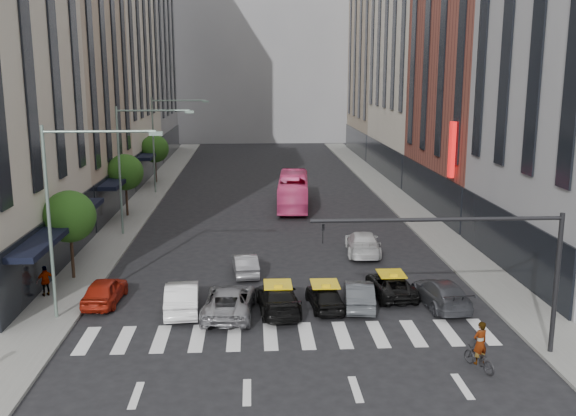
{
  "coord_description": "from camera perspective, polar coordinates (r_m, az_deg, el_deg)",
  "views": [
    {
      "loc": [
        -1.71,
        -25.02,
        11.44
      ],
      "look_at": [
        0.26,
        9.97,
        4.0
      ],
      "focal_mm": 40.0,
      "sensor_mm": 36.0,
      "label": 1
    }
  ],
  "objects": [
    {
      "name": "car_white_front",
      "position": [
        31.88,
        -9.4,
        -7.8
      ],
      "size": [
        1.89,
        4.57,
        1.47
      ],
      "primitive_type": "imported",
      "rotation": [
        0.0,
        0.0,
        3.22
      ],
      "color": "white",
      "rests_on": "ground"
    },
    {
      "name": "rider",
      "position": [
        26.31,
        16.79,
        -10.04
      ],
      "size": [
        0.74,
        0.61,
        1.74
      ],
      "primitive_type": "imported",
      "rotation": [
        0.0,
        0.0,
        3.5
      ],
      "color": "gray",
      "rests_on": "motorcycle"
    },
    {
      "name": "car_silver",
      "position": [
        31.18,
        -5.26,
        -8.23
      ],
      "size": [
        2.62,
        5.13,
        1.39
      ],
      "primitive_type": "imported",
      "rotation": [
        0.0,
        0.0,
        3.08
      ],
      "color": "gray",
      "rests_on": "ground"
    },
    {
      "name": "car_grey_curb",
      "position": [
        33.05,
        13.45,
        -7.36
      ],
      "size": [
        2.3,
        4.8,
        1.35
      ],
      "primitive_type": "imported",
      "rotation": [
        0.0,
        0.0,
        3.23
      ],
      "color": "#38393F",
      "rests_on": "ground"
    },
    {
      "name": "pedestrian_far",
      "position": [
        35.38,
        -20.75,
        -6.07
      ],
      "size": [
        0.99,
        0.85,
        1.59
      ],
      "primitive_type": "imported",
      "rotation": [
        0.0,
        0.0,
        3.75
      ],
      "color": "gray",
      "rests_on": "sidewalk_left"
    },
    {
      "name": "bus",
      "position": [
        55.08,
        0.48,
        1.52
      ],
      "size": [
        3.21,
        10.49,
        2.88
      ],
      "primitive_type": "imported",
      "rotation": [
        0.0,
        0.0,
        3.06
      ],
      "color": "#F34789",
      "rests_on": "ground"
    },
    {
      "name": "car_row2_right",
      "position": [
        41.36,
        6.66,
        -3.1
      ],
      "size": [
        2.48,
        5.21,
        1.47
      ],
      "primitive_type": "imported",
      "rotation": [
        0.0,
        0.0,
        3.06
      ],
      "color": "silver",
      "rests_on": "ground"
    },
    {
      "name": "building_right_b",
      "position": [
        55.3,
        17.01,
        13.09
      ],
      "size": [
        8.0,
        18.0,
        26.0
      ],
      "primitive_type": "cube",
      "color": "brown",
      "rests_on": "ground"
    },
    {
      "name": "building_far",
      "position": [
        110.23,
        -2.41,
        15.38
      ],
      "size": [
        30.0,
        10.0,
        36.0
      ],
      "primitive_type": "cube",
      "color": "gray",
      "rests_on": "ground"
    },
    {
      "name": "taxi_right",
      "position": [
        34.0,
        9.13,
        -6.77
      ],
      "size": [
        2.25,
        4.39,
        1.19
      ],
      "primitive_type": "imported",
      "rotation": [
        0.0,
        0.0,
        3.21
      ],
      "color": "black",
      "rests_on": "ground"
    },
    {
      "name": "tree_far",
      "position": [
        68.22,
        -11.75,
        5.18
      ],
      "size": [
        2.88,
        2.88,
        4.95
      ],
      "color": "black",
      "rests_on": "sidewalk_left"
    },
    {
      "name": "ground",
      "position": [
        27.56,
        0.64,
        -12.53
      ],
      "size": [
        160.0,
        160.0,
        0.0
      ],
      "primitive_type": "plane",
      "color": "black",
      "rests_on": "ground"
    },
    {
      "name": "tree_near",
      "position": [
        37.26,
        -18.85,
        -0.73
      ],
      "size": [
        2.88,
        2.88,
        4.95
      ],
      "color": "black",
      "rests_on": "sidewalk_left"
    },
    {
      "name": "streetlamp_near",
      "position": [
        30.69,
        -18.92,
        0.94
      ],
      "size": [
        5.38,
        0.25,
        9.0
      ],
      "color": "gray",
      "rests_on": "sidewalk_left"
    },
    {
      "name": "liberty_sign",
      "position": [
        47.55,
        14.37,
        5.04
      ],
      "size": [
        0.3,
        0.7,
        4.0
      ],
      "color": "red",
      "rests_on": "ground"
    },
    {
      "name": "car_grey_mid",
      "position": [
        32.23,
        6.33,
        -7.64
      ],
      "size": [
        1.79,
        4.1,
        1.31
      ],
      "primitive_type": "imported",
      "rotation": [
        0.0,
        0.0,
        3.04
      ],
      "color": "#393C40",
      "rests_on": "ground"
    },
    {
      "name": "car_row2_left",
      "position": [
        37.11,
        -3.83,
        -4.99
      ],
      "size": [
        1.68,
        3.89,
        1.25
      ],
      "primitive_type": "imported",
      "rotation": [
        0.0,
        0.0,
        3.24
      ],
      "color": "gray",
      "rests_on": "ground"
    },
    {
      "name": "streetlamp_far",
      "position": [
        61.83,
        -11.03,
        6.63
      ],
      "size": [
        5.38,
        0.25,
        9.0
      ],
      "color": "gray",
      "rests_on": "sidewalk_left"
    },
    {
      "name": "motorcycle",
      "position": [
        26.83,
        16.62,
        -12.69
      ],
      "size": [
        1.19,
        1.87,
        0.93
      ],
      "primitive_type": "imported",
      "rotation": [
        0.0,
        0.0,
        3.5
      ],
      "color": "black",
      "rests_on": "ground"
    },
    {
      "name": "traffic_signal",
      "position": [
        26.72,
        17.55,
        -3.7
      ],
      "size": [
        10.1,
        0.2,
        6.0
      ],
      "color": "black",
      "rests_on": "ground"
    },
    {
      "name": "car_red",
      "position": [
        33.79,
        -15.97,
        -7.07
      ],
      "size": [
        1.83,
        4.05,
        1.35
      ],
      "primitive_type": "imported",
      "rotation": [
        0.0,
        0.0,
        3.08
      ],
      "color": "maroon",
      "rests_on": "ground"
    },
    {
      "name": "tree_mid",
      "position": [
        52.59,
        -14.27,
        3.1
      ],
      "size": [
        2.88,
        2.88,
        4.95
      ],
      "color": "black",
      "rests_on": "sidewalk_left"
    },
    {
      "name": "taxi_center",
      "position": [
        31.9,
        3.29,
        -7.85
      ],
      "size": [
        1.83,
        3.79,
        1.25
      ],
      "primitive_type": "imported",
      "rotation": [
        0.0,
        0.0,
        3.24
      ],
      "color": "black",
      "rests_on": "ground"
    },
    {
      "name": "sidewalk_right",
      "position": [
        57.71,
        10.08,
        0.44
      ],
      "size": [
        3.0,
        96.0,
        0.15
      ],
      "primitive_type": "cube",
      "color": "slate",
      "rests_on": "ground"
    },
    {
      "name": "streetlamp_mid",
      "position": [
        46.12,
        -13.66,
        4.75
      ],
      "size": [
        5.38,
        0.25,
        9.0
      ],
      "color": "gray",
      "rests_on": "sidewalk_left"
    },
    {
      "name": "building_left_b",
      "position": [
        55.18,
        -19.75,
        11.88
      ],
      "size": [
        8.0,
        16.0,
        24.0
      ],
      "primitive_type": "cube",
      "color": "tan",
      "rests_on": "ground"
    },
    {
      "name": "building_left_d",
      "position": [
        91.38,
        -13.25,
        13.91
      ],
      "size": [
        8.0,
        18.0,
        30.0
      ],
      "primitive_type": "cube",
      "color": "gray",
      "rests_on": "ground"
    },
    {
      "name": "building_right_d",
      "position": [
        91.98,
        8.76,
        13.44
      ],
      "size": [
        8.0,
        18.0,
        28.0
      ],
      "primitive_type": "cube",
      "color": "tan",
      "rests_on": "ground"
    },
    {
      "name": "sidewalk_left",
      "position": [
        57.03,
        -13.04,
        0.18
      ],
      "size": [
        3.0,
        96.0,
        0.15
      ],
      "primitive_type": "cube",
      "color": "slate",
      "rests_on": "ground"
    },
    {
      "name": "building_left_c",
      "position": [
        72.94,
        -16.0,
        16.7
      ],
      "size": [
        8.0,
        20.0,
        36.0
      ],
      "primitive_type": "cube",
      "color": "beige",
      "rests_on": "ground"
    },
    {
      "name": "taxi_left",
      "position": [
        31.45,
        -0.91,
        -8.02
      ],
      "size": [
        2.3,
        4.84,
        1.36
      ],
      "primitive_type": "imported",
      "rotation": [
        0.0,
        0.0,
        3.23
      ],
      "color": "black",
      "rests_on": "ground"
    }
  ]
}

